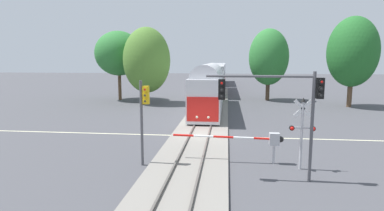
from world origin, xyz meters
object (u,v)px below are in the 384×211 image
at_px(oak_behind_train, 147,60).
at_px(crossing_gate_near, 260,140).
at_px(commuter_train, 215,78).
at_px(traffic_signal_near_right, 281,98).
at_px(pine_left_background, 119,53).
at_px(traffic_signal_median, 144,109).
at_px(crossing_signal_mast, 302,126).
at_px(maple_right_background, 353,52).
at_px(elm_centre_background, 269,57).

bearing_deg(oak_behind_train, crossing_gate_near, -61.93).
bearing_deg(commuter_train, traffic_signal_near_right, -83.40).
height_order(crossing_gate_near, oak_behind_train, oak_behind_train).
distance_m(commuter_train, pine_left_background, 17.67).
relative_size(commuter_train, crossing_gate_near, 9.63).
bearing_deg(oak_behind_train, traffic_signal_near_right, -63.15).
bearing_deg(traffic_signal_median, crossing_gate_near, 9.76).
bearing_deg(crossing_signal_mast, crossing_gate_near, 158.50).
relative_size(traffic_signal_median, traffic_signal_near_right, 0.86).
bearing_deg(oak_behind_train, commuter_train, 57.73).
bearing_deg(crossing_gate_near, maple_right_background, 60.36).
bearing_deg(crossing_gate_near, elm_centre_background, 82.27).
height_order(traffic_signal_median, pine_left_background, pine_left_background).
bearing_deg(traffic_signal_median, elm_centre_background, 70.87).
xyz_separation_m(commuter_train, crossing_signal_mast, (6.11, -38.44, -0.33)).
relative_size(crossing_gate_near, traffic_signal_near_right, 1.15).
bearing_deg(traffic_signal_near_right, maple_right_background, 63.90).
xyz_separation_m(commuter_train, pine_left_background, (-13.76, -10.32, 4.06)).
distance_m(crossing_gate_near, traffic_signal_median, 6.87).
bearing_deg(commuter_train, maple_right_background, -38.86).
xyz_separation_m(commuter_train, crossing_gate_near, (4.02, -37.61, -1.34)).
bearing_deg(maple_right_background, traffic_signal_median, -128.92).
bearing_deg(traffic_signal_near_right, oak_behind_train, 116.85).
bearing_deg(crossing_gate_near, crossing_signal_mast, -21.50).
distance_m(crossing_gate_near, elm_centre_background, 29.76).
xyz_separation_m(crossing_signal_mast, elm_centre_background, (1.86, 29.91, 3.85)).
height_order(crossing_signal_mast, traffic_signal_median, traffic_signal_median).
bearing_deg(traffic_signal_median, oak_behind_train, 103.92).
bearing_deg(crossing_gate_near, commuter_train, 96.09).
bearing_deg(elm_centre_background, oak_behind_train, -162.50).
relative_size(maple_right_background, elm_centre_background, 1.08).
xyz_separation_m(commuter_train, oak_behind_train, (-8.70, -13.78, 3.10)).
distance_m(oak_behind_train, pine_left_background, 6.20).
xyz_separation_m(oak_behind_train, pine_left_background, (-5.06, 3.46, 0.96)).
bearing_deg(oak_behind_train, elm_centre_background, 17.50).
distance_m(elm_centre_background, pine_left_background, 21.80).
distance_m(commuter_train, elm_centre_background, 12.19).
height_order(crossing_gate_near, pine_left_background, pine_left_background).
distance_m(crossing_signal_mast, pine_left_background, 34.70).
distance_m(traffic_signal_median, elm_centre_background, 32.12).
xyz_separation_m(crossing_gate_near, traffic_signal_median, (-6.53, -1.12, 1.84)).
distance_m(maple_right_background, oak_behind_train, 26.14).
distance_m(traffic_signal_near_right, pine_left_background, 35.14).
bearing_deg(commuter_train, traffic_signal_median, -93.71).
bearing_deg(elm_centre_background, crossing_signal_mast, -93.56).
bearing_deg(crossing_signal_mast, traffic_signal_median, -178.00).
height_order(traffic_signal_median, maple_right_background, maple_right_background).
bearing_deg(traffic_signal_median, commuter_train, 86.29).
bearing_deg(commuter_train, oak_behind_train, -122.27).
distance_m(oak_behind_train, elm_centre_background, 17.48).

